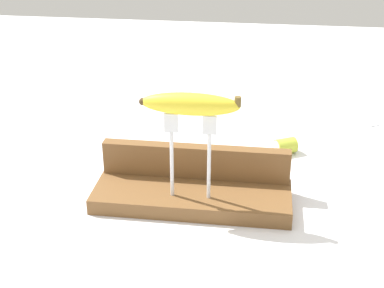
{
  "coord_description": "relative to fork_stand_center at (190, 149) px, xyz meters",
  "views": [
    {
      "loc": [
        0.12,
        -0.92,
        0.58
      ],
      "look_at": [
        0.0,
        0.0,
        0.13
      ],
      "focal_mm": 51.53,
      "sensor_mm": 36.0,
      "label": 1
    }
  ],
  "objects": [
    {
      "name": "banana_raised_center",
      "position": [
        -0.0,
        0.0,
        0.09
      ],
      "size": [
        0.18,
        0.04,
        0.04
      ],
      "color": "yellow",
      "rests_on": "fork_stand_center"
    },
    {
      "name": "board_backstop",
      "position": [
        0.0,
        0.08,
        -0.07
      ],
      "size": [
        0.38,
        0.03,
        0.07
      ],
      "primitive_type": "cube",
      "color": "brown",
      "rests_on": "wooden_board"
    },
    {
      "name": "fork_stand_center",
      "position": [
        0.0,
        0.0,
        0.0
      ],
      "size": [
        0.1,
        0.01,
        0.17
      ],
      "color": "silver",
      "rests_on": "wooden_board"
    },
    {
      "name": "fork_fallen_near",
      "position": [
        0.43,
        0.43,
        -0.13
      ],
      "size": [
        0.1,
        0.16,
        0.01
      ],
      "color": "silver",
      "rests_on": "ground"
    },
    {
      "name": "wooden_board",
      "position": [
        0.0,
        0.02,
        -0.12
      ],
      "size": [
        0.39,
        0.14,
        0.03
      ],
      "primitive_type": "cube",
      "color": "brown",
      "rests_on": "ground"
    },
    {
      "name": "banana_chunk_near",
      "position": [
        0.18,
        0.27,
        -0.11
      ],
      "size": [
        0.06,
        0.06,
        0.04
      ],
      "color": "#B2C138",
      "rests_on": "ground"
    },
    {
      "name": "ground_plane",
      "position": [
        0.0,
        0.02,
        -0.13
      ],
      "size": [
        3.0,
        3.0,
        0.0
      ],
      "primitive_type": "plane",
      "color": "silver"
    }
  ]
}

